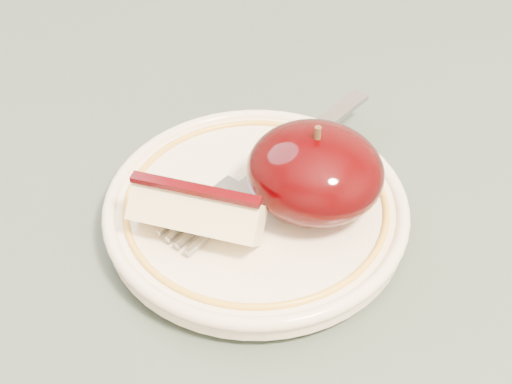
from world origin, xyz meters
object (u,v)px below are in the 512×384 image
(table, at_px, (235,310))
(apple_half, at_px, (315,172))
(plate, at_px, (256,208))
(fork, at_px, (272,165))

(table, bearing_deg, apple_half, 23.25)
(plate, relative_size, fork, 1.02)
(plate, bearing_deg, fork, 90.93)
(apple_half, bearing_deg, fork, 148.86)
(plate, height_order, fork, fork)
(table, relative_size, fork, 4.81)
(apple_half, height_order, fork, apple_half)
(plate, bearing_deg, table, -150.96)
(table, relative_size, apple_half, 10.75)
(fork, bearing_deg, table, -176.37)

